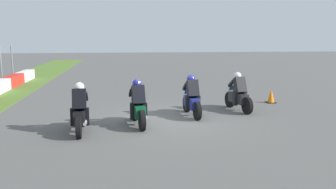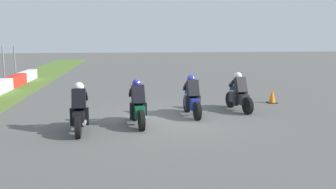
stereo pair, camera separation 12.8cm
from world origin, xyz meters
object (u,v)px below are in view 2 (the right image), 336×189
(rider_lane_a, at_px, (239,95))
(traffic_cone, at_px, (272,96))
(rider_lane_b, at_px, (192,99))
(rider_lane_d, at_px, (80,112))
(rider_lane_c, at_px, (138,106))

(rider_lane_a, bearing_deg, traffic_cone, -64.61)
(rider_lane_b, height_order, rider_lane_d, same)
(rider_lane_b, xyz_separation_m, traffic_cone, (2.02, -4.03, -0.33))
(rider_lane_b, distance_m, rider_lane_d, 4.17)
(rider_lane_d, bearing_deg, rider_lane_a, -69.83)
(rider_lane_b, height_order, rider_lane_c, same)
(rider_lane_c, bearing_deg, rider_lane_b, -67.35)
(traffic_cone, bearing_deg, rider_lane_b, 116.65)
(rider_lane_a, bearing_deg, rider_lane_b, 99.09)
(rider_lane_a, bearing_deg, rider_lane_d, 103.08)
(rider_lane_c, xyz_separation_m, traffic_cone, (3.15, -6.06, -0.33))
(rider_lane_b, bearing_deg, rider_lane_a, -76.00)
(rider_lane_d, bearing_deg, rider_lane_c, -74.04)
(rider_lane_b, relative_size, traffic_cone, 3.29)
(rider_lane_a, xyz_separation_m, rider_lane_d, (-2.34, 5.82, 0.00))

